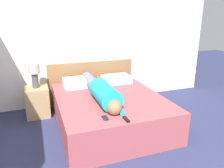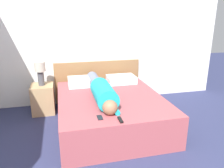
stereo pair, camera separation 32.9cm
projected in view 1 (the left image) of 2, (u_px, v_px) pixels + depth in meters
wall_back at (90, 39)px, 4.30m from camera, size 5.28×0.06×2.60m
bed at (109, 110)px, 3.58m from camera, size 1.63×1.96×0.50m
headboard at (92, 82)px, 4.50m from camera, size 1.75×0.04×0.85m
nightstand at (38, 102)px, 3.90m from camera, size 0.40×0.43×0.53m
table_lamp at (34, 73)px, 3.74m from camera, size 0.19×0.19×0.43m
person_lying at (101, 91)px, 3.35m from camera, size 0.30×1.65×0.30m
pillow_near_headboard at (79, 82)px, 3.98m from camera, size 0.56×0.39×0.15m
pillow_second at (116, 79)px, 4.21m from camera, size 0.53×0.39×0.13m
tv_remote at (126, 119)px, 2.70m from camera, size 0.04×0.15×0.02m
cell_phone at (105, 118)px, 2.75m from camera, size 0.06×0.13×0.01m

